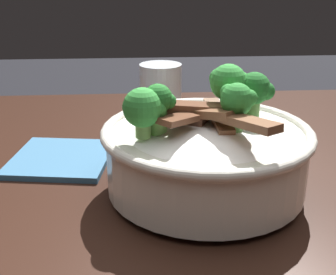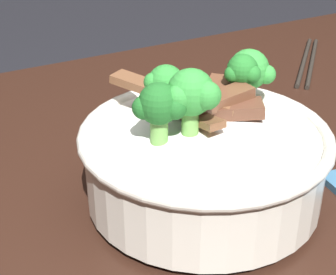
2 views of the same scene
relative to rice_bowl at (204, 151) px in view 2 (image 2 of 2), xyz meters
name	(u,v)px [view 2 (image 2 of 2)]	position (x,y,z in m)	size (l,w,h in m)	color
dining_table	(273,243)	(-0.11, 0.00, -0.16)	(1.38, 0.89, 0.81)	black
rice_bowl	(204,151)	(0.00, 0.00, 0.00)	(0.24, 0.24, 0.15)	silver
chopsticks_pair	(308,61)	(-0.36, -0.25, -0.05)	(0.18, 0.17, 0.01)	#28231E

